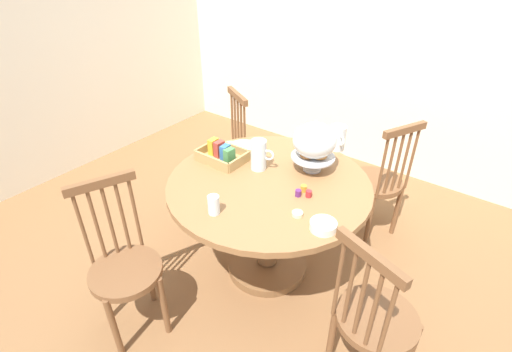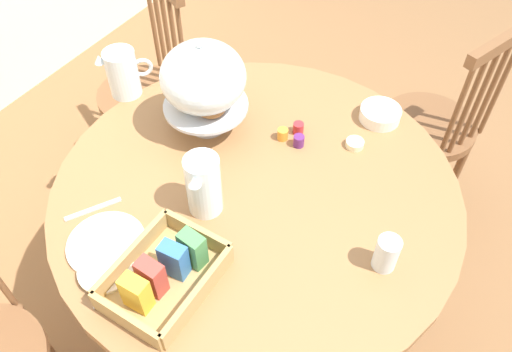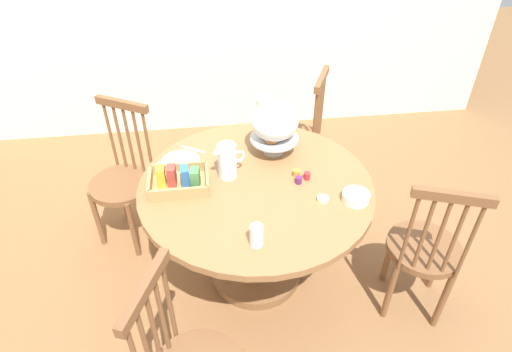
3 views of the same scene
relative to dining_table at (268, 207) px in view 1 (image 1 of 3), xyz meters
The scene contains 23 objects.
ground_plane 0.54m from the dining_table, 66.84° to the left, with size 10.00×10.00×0.00m, color brown.
wall_back 2.03m from the dining_table, 89.29° to the left, with size 4.80×0.06×2.60m, color silver.
wall_left 2.56m from the dining_table, behind, with size 0.06×4.32×2.60m, color silver.
dining_table is the anchor object (origin of this frame).
windsor_chair_near_window 0.94m from the dining_table, 21.35° to the right, with size 0.43×0.43×0.97m.
windsor_chair_by_cabinet 0.94m from the dining_table, 63.43° to the left, with size 0.44×0.44×0.97m.
windsor_chair_facing_door 0.94m from the dining_table, 149.20° to the left, with size 0.45×0.45×0.97m.
windsor_chair_far_side 0.94m from the dining_table, 113.74° to the right, with size 0.43×0.43×0.97m.
pastry_stand_with_dome 0.51m from the dining_table, 63.24° to the left, with size 0.28×0.28×0.34m.
orange_juice_pitcher 0.34m from the dining_table, 149.04° to the left, with size 0.18×0.10×0.20m.
milk_pitcher 0.71m from the dining_table, 77.88° to the left, with size 0.16×0.15×0.17m.
cereal_basket 0.47m from the dining_table, behind, with size 0.32×0.24×0.12m.
china_plate_large 0.51m from the dining_table, 148.69° to the left, with size 0.22×0.22×0.01m, color white.
china_plate_small 0.55m from the dining_table, 158.62° to the left, with size 0.15×0.15×0.01m, color white.
cereal_bowl 0.57m from the dining_table, 22.62° to the right, with size 0.14×0.14×0.04m, color white.
drinking_glass 0.51m from the dining_table, 97.05° to the right, with size 0.06×0.06×0.11m, color silver.
butter_dish 0.43m from the dining_table, 29.97° to the right, with size 0.06×0.06×0.02m, color beige.
jam_jar_strawberry 0.36m from the dining_table, ahead, with size 0.04×0.04×0.04m, color #B7282D.
jam_jar_apricot 0.32m from the dining_table, ahead, with size 0.04×0.04×0.04m, color orange.
jam_jar_grape 0.32m from the dining_table, ahead, with size 0.04×0.04×0.04m, color #5B2366.
table_knife 0.53m from the dining_table, 165.24° to the left, with size 0.17×0.01×0.01m, color silver.
dinner_fork 0.54m from the dining_table, 168.53° to the left, with size 0.17×0.01×0.01m, color silver.
soup_spoon 0.53m from the dining_table, 132.14° to the left, with size 0.17×0.01×0.01m, color silver.
Camera 1 is at (1.10, -1.67, 2.02)m, focal length 26.65 mm.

